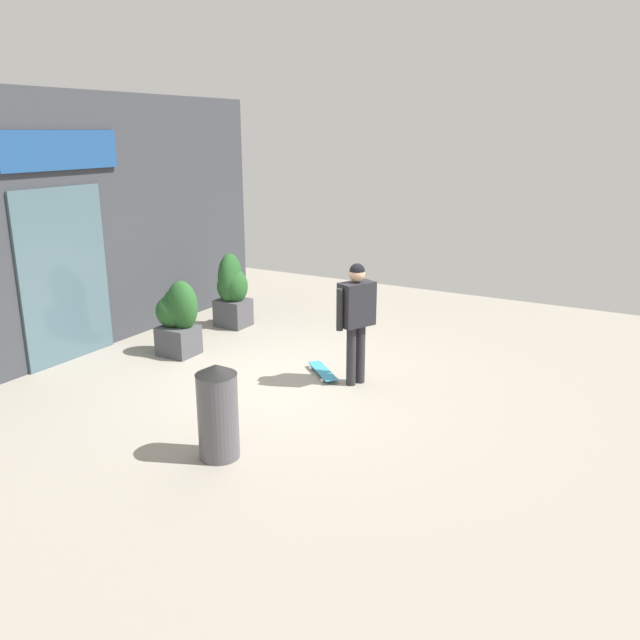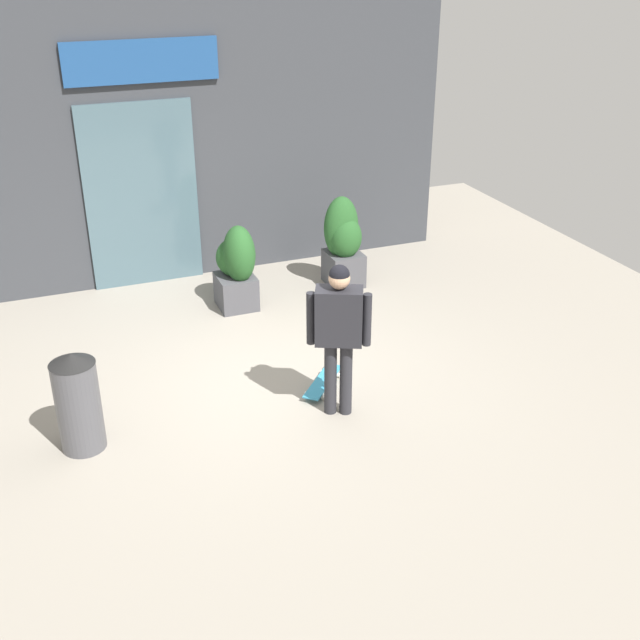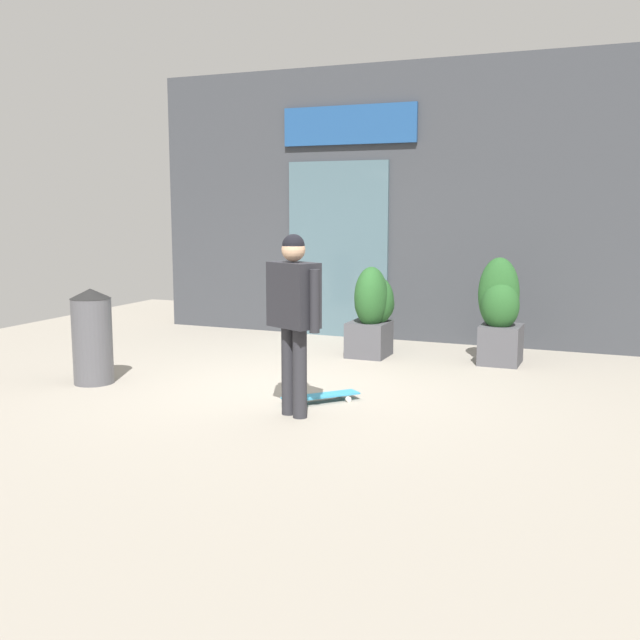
% 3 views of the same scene
% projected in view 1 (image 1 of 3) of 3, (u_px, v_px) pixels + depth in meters
% --- Properties ---
extents(ground_plane, '(12.00, 12.00, 0.00)m').
position_uv_depth(ground_plane, '(288.00, 381.00, 8.95)').
color(ground_plane, gray).
extents(building_facade, '(7.42, 0.31, 3.91)m').
position_uv_depth(building_facade, '(95.00, 224.00, 10.00)').
color(building_facade, '#383A3F').
rests_on(building_facade, ground_plane).
extents(skateboarder, '(0.60, 0.43, 1.67)m').
position_uv_depth(skateboarder, '(356.00, 311.00, 8.57)').
color(skateboarder, '#28282D').
rests_on(skateboarder, ground_plane).
extents(skateboard, '(0.66, 0.71, 0.08)m').
position_uv_depth(skateboard, '(323.00, 371.00, 9.13)').
color(skateboard, teal).
rests_on(skateboard, ground_plane).
extents(planter_box_left, '(0.53, 0.55, 1.31)m').
position_uv_depth(planter_box_left, '(232.00, 291.00, 11.25)').
color(planter_box_left, '#47474C').
rests_on(planter_box_left, ground_plane).
extents(planter_box_right, '(0.55, 0.70, 1.16)m').
position_uv_depth(planter_box_right, '(178.00, 315.00, 9.87)').
color(planter_box_right, '#47474C').
rests_on(planter_box_right, ground_plane).
extents(trash_bin, '(0.44, 0.44, 1.04)m').
position_uv_depth(trash_bin, '(218.00, 411.00, 6.73)').
color(trash_bin, '#4C4C51').
rests_on(trash_bin, ground_plane).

